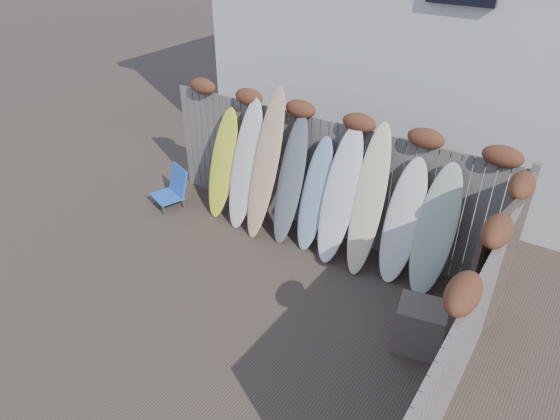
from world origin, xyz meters
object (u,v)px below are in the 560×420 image
Objects in this scene: beach_chair at (173,188)px; surfboard_0 at (223,164)px; lattice_panel at (489,282)px; wooden_crate at (420,327)px.

beach_chair is 0.37× the size of surfboard_0.
surfboard_0 reaches higher than beach_chair.
wooden_crate is at bearing -135.16° from lattice_panel.
beach_chair is 1.18m from surfboard_0.
surfboard_0 is at bearing 179.62° from lattice_panel.
wooden_crate is 0.33× the size of lattice_panel.
wooden_crate is 0.34× the size of surfboard_0.
beach_chair is at bearing 170.62° from wooden_crate.
lattice_panel is 4.74m from surfboard_0.
surfboard_0 reaches higher than wooden_crate.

